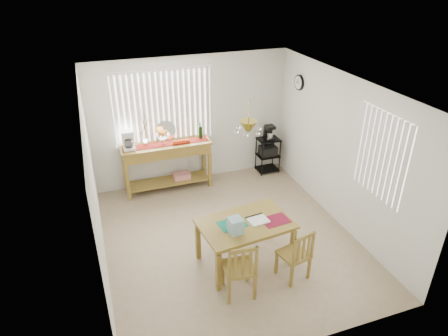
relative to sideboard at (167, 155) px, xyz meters
name	(u,v)px	position (x,y,z in m)	size (l,w,h in m)	color
ground	(229,239)	(0.58, -1.98, -0.75)	(4.00, 4.50, 0.01)	tan
room_shell	(230,147)	(0.59, -1.97, 0.95)	(4.20, 4.70, 2.70)	white
sideboard	(167,155)	(0.00, 0.00, 0.00)	(1.76, 0.49, 0.99)	olive
sideboard_items	(151,138)	(-0.28, 0.02, 0.40)	(1.67, 0.42, 0.76)	maroon
wire_cart	(268,152)	(2.20, 0.02, -0.28)	(0.45, 0.36, 0.77)	black
cart_items	(269,132)	(2.20, 0.03, 0.17)	(0.18, 0.22, 0.32)	black
dining_table	(245,227)	(0.61, -2.59, -0.10)	(1.43, 1.01, 0.72)	olive
table_items	(241,224)	(0.50, -2.72, 0.06)	(1.07, 0.47, 0.23)	#167B60
chair_left	(240,269)	(0.29, -3.21, -0.29)	(0.46, 0.46, 0.92)	olive
chair_right	(296,255)	(1.17, -3.16, -0.33)	(0.47, 0.47, 0.85)	olive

